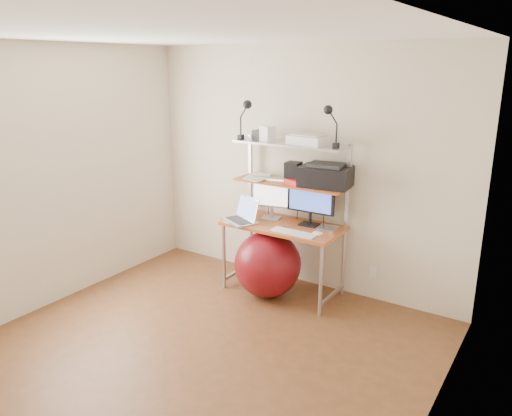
% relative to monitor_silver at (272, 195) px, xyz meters
% --- Properties ---
extents(room, '(3.60, 3.60, 3.60)m').
position_rel_monitor_silver_xyz_m(room, '(0.20, -1.55, 0.26)').
color(room, brown).
rests_on(room, ground).
extents(computer_desk, '(1.20, 0.60, 1.57)m').
position_rel_monitor_silver_xyz_m(computer_desk, '(0.20, -0.05, -0.04)').
color(computer_desk, '#C55E26').
rests_on(computer_desk, ground).
extents(desktop, '(1.20, 0.60, 0.00)m').
position_rel_monitor_silver_xyz_m(desktop, '(0.20, -0.11, -0.25)').
color(desktop, '#C55E26').
rests_on(desktop, computer_desk).
extents(mid_shelf, '(1.18, 0.34, 0.00)m').
position_rel_monitor_silver_xyz_m(mid_shelf, '(0.20, 0.02, 0.16)').
color(mid_shelf, '#C55E26').
rests_on(mid_shelf, computer_desk).
extents(top_shelf, '(1.18, 0.34, 0.00)m').
position_rel_monitor_silver_xyz_m(top_shelf, '(0.20, 0.02, 0.56)').
color(top_shelf, '#AFAFB4').
rests_on(top_shelf, computer_desk).
extents(floor, '(3.60, 3.60, 0.00)m').
position_rel_monitor_silver_xyz_m(floor, '(0.20, -1.55, -0.99)').
color(floor, brown).
rests_on(floor, ground).
extents(wall_outlet, '(0.08, 0.01, 0.12)m').
position_rel_monitor_silver_xyz_m(wall_outlet, '(1.05, 0.24, -0.69)').
color(wall_outlet, white).
rests_on(wall_outlet, room).
extents(monitor_silver, '(0.42, 0.19, 0.48)m').
position_rel_monitor_silver_xyz_m(monitor_silver, '(0.00, 0.00, 0.00)').
color(monitor_silver, '#A6A5AA').
rests_on(monitor_silver, desktop).
extents(monitor_black, '(0.51, 0.15, 0.50)m').
position_rel_monitor_silver_xyz_m(monitor_black, '(0.43, 0.02, -0.00)').
color(monitor_black, black).
rests_on(monitor_black, desktop).
extents(laptop, '(0.46, 0.42, 0.32)m').
position_rel_monitor_silver_xyz_m(laptop, '(-0.19, -0.25, -0.20)').
color(laptop, silver).
rests_on(laptop, desktop).
extents(keyboard, '(0.46, 0.14, 0.01)m').
position_rel_monitor_silver_xyz_m(keyboard, '(0.42, -0.30, -0.25)').
color(keyboard, white).
rests_on(keyboard, desktop).
extents(mouse, '(0.09, 0.07, 0.02)m').
position_rel_monitor_silver_xyz_m(mouse, '(0.64, -0.21, -0.24)').
color(mouse, white).
rests_on(mouse, desktop).
extents(mac_mini, '(0.19, 0.19, 0.03)m').
position_rel_monitor_silver_xyz_m(mac_mini, '(0.66, -0.04, -0.24)').
color(mac_mini, silver).
rests_on(mac_mini, desktop).
extents(phone, '(0.10, 0.14, 0.01)m').
position_rel_monitor_silver_xyz_m(phone, '(0.27, -0.26, -0.25)').
color(phone, black).
rests_on(phone, desktop).
extents(printer, '(0.52, 0.39, 0.23)m').
position_rel_monitor_silver_xyz_m(printer, '(0.58, 0.05, 0.26)').
color(printer, black).
rests_on(printer, mid_shelf).
extents(nas_cube, '(0.15, 0.15, 0.21)m').
position_rel_monitor_silver_xyz_m(nas_cube, '(0.24, 0.02, 0.26)').
color(nas_cube, black).
rests_on(nas_cube, mid_shelf).
extents(red_box, '(0.23, 0.19, 0.05)m').
position_rel_monitor_silver_xyz_m(red_box, '(0.30, -0.05, 0.18)').
color(red_box, red).
rests_on(red_box, mid_shelf).
extents(scanner, '(0.39, 0.28, 0.10)m').
position_rel_monitor_silver_xyz_m(scanner, '(0.40, 0.01, 0.60)').
color(scanner, white).
rests_on(scanner, top_shelf).
extents(box_white, '(0.16, 0.14, 0.15)m').
position_rel_monitor_silver_xyz_m(box_white, '(-0.05, -0.02, 0.63)').
color(box_white, white).
rests_on(box_white, top_shelf).
extents(box_grey, '(0.11, 0.11, 0.10)m').
position_rel_monitor_silver_xyz_m(box_grey, '(-0.18, 0.02, 0.61)').
color(box_grey, '#2D2D2F').
rests_on(box_grey, top_shelf).
extents(clip_lamp_left, '(0.16, 0.09, 0.40)m').
position_rel_monitor_silver_xyz_m(clip_lamp_left, '(-0.27, -0.08, 0.85)').
color(clip_lamp_left, black).
rests_on(clip_lamp_left, top_shelf).
extents(clip_lamp_right, '(0.15, 0.09, 0.39)m').
position_rel_monitor_silver_xyz_m(clip_lamp_right, '(0.64, -0.05, 0.84)').
color(clip_lamp_right, black).
rests_on(clip_lamp_right, top_shelf).
extents(exercise_ball, '(0.68, 0.68, 0.68)m').
position_rel_monitor_silver_xyz_m(exercise_ball, '(0.12, -0.27, -0.65)').
color(exercise_ball, maroon).
rests_on(exercise_ball, floor).
extents(paper_stack, '(0.33, 0.41, 0.02)m').
position_rel_monitor_silver_xyz_m(paper_stack, '(-0.18, 0.02, 0.17)').
color(paper_stack, white).
rests_on(paper_stack, mid_shelf).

